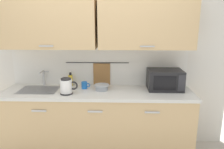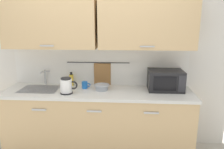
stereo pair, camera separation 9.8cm
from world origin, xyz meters
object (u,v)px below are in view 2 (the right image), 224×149
at_px(microwave, 165,80).
at_px(mug_near_sink, 85,85).
at_px(mixing_bowl, 102,87).
at_px(dish_soap_bottle, 71,80).
at_px(electric_kettle, 67,86).

height_order(microwave, mug_near_sink, microwave).
bearing_deg(mixing_bowl, mug_near_sink, 165.95).
height_order(dish_soap_bottle, mixing_bowl, dish_soap_bottle).
relative_size(microwave, electric_kettle, 2.03).
distance_m(dish_soap_bottle, mug_near_sink, 0.25).
bearing_deg(electric_kettle, mug_near_sink, 50.58).
relative_size(microwave, mug_near_sink, 3.83).
bearing_deg(electric_kettle, mixing_bowl, 21.75).
height_order(electric_kettle, dish_soap_bottle, electric_kettle).
xyz_separation_m(electric_kettle, mug_near_sink, (0.19, 0.23, -0.05)).
bearing_deg(microwave, dish_soap_bottle, 174.98).
bearing_deg(dish_soap_bottle, mug_near_sink, -29.04).
xyz_separation_m(dish_soap_bottle, mixing_bowl, (0.46, -0.18, -0.04)).
xyz_separation_m(dish_soap_bottle, mug_near_sink, (0.22, -0.12, -0.04)).
bearing_deg(mug_near_sink, mixing_bowl, -14.05).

